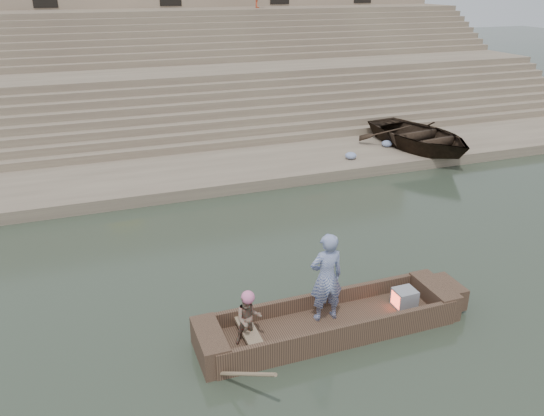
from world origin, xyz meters
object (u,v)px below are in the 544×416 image
television (404,298)px  beached_rowboat (420,136)px  rowing_man (248,319)px  main_rowboat (330,327)px  standing_man (326,277)px

television → beached_rowboat: 11.73m
beached_rowboat → rowing_man: bearing=-145.9°
television → main_rowboat: bearing=180.0°
rowing_man → beached_rowboat: (10.40, 9.55, 0.17)m
television → standing_man: bearing=174.1°
main_rowboat → television: 1.79m
standing_man → rowing_man: bearing=8.3°
main_rowboat → beached_rowboat: bearing=47.8°
rowing_man → beached_rowboat: bearing=49.7°
rowing_man → standing_man: bearing=14.6°
standing_man → television: size_ratio=4.26×
standing_man → beached_rowboat: bearing=-132.0°
main_rowboat → rowing_man: rowing_man is taller
rowing_man → main_rowboat: bearing=8.5°
beached_rowboat → main_rowboat: bearing=-140.6°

